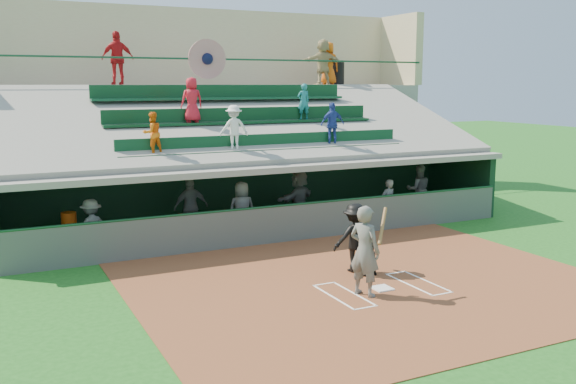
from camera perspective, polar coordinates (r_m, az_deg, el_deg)
name	(u,v)px	position (r m, az deg, el deg)	size (l,w,h in m)	color
ground	(382,290)	(15.08, 8.34, -8.59)	(100.00, 100.00, 0.00)	#1A5818
dirt_slab	(370,283)	(15.47, 7.29, -8.05)	(11.00, 9.00, 0.02)	brown
home_plate	(382,288)	(15.07, 8.34, -8.46)	(0.43, 0.43, 0.03)	white
batters_box_chalk	(382,289)	(15.08, 8.34, -8.50)	(2.65, 1.85, 0.01)	white
dugout_floor	(263,229)	(20.78, -2.20, -3.34)	(16.00, 3.50, 0.04)	gray
concourse_slab	(197,142)	(26.68, -8.11, 4.42)	(20.00, 3.00, 4.60)	gray
grandstand	(222,150)	(23.86, -5.90, 3.77)	(20.40, 10.40, 7.80)	#515651
batter_at_plate	(365,251)	(14.32, 6.85, -5.19)	(1.00, 0.88, 2.04)	#51544F
catcher	(367,252)	(15.89, 6.99, -5.32)	(0.57, 0.45, 1.18)	black
home_umpire	(355,238)	(16.15, 5.97, -4.05)	(1.12, 0.64, 1.73)	black
dugout_bench	(245,216)	(21.81, -3.84, -2.12)	(14.00, 0.42, 0.42)	olive
white_table	(71,239)	(18.94, -18.70, -3.99)	(0.80, 0.60, 0.70)	silver
water_cooler	(69,220)	(18.81, -18.90, -2.35)	(0.42, 0.42, 0.42)	#DE4E0D
dugout_player_a	(92,228)	(18.21, -17.06, -3.04)	(1.01, 0.58, 1.57)	#5A5D58
dugout_player_b	(191,207)	(19.82, -8.62, -1.32)	(1.07, 0.45, 1.83)	#5D5F5A
dugout_player_c	(242,210)	(19.52, -4.12, -1.57)	(0.84, 0.55, 1.72)	#575954
dugout_player_d	(299,199)	(20.67, 0.98, -0.65)	(1.77, 0.56, 1.91)	#50534E
dugout_player_e	(388,203)	(21.32, 8.88, -0.94)	(0.56, 0.37, 1.55)	#535550
dugout_player_f	(419,189)	(23.43, 11.53, 0.23)	(0.87, 0.68, 1.78)	#5E615B
trash_bin	(337,74)	(29.06, 4.35, 10.44)	(0.66, 0.66, 1.00)	black
concourse_staff_a	(118,58)	(25.29, -14.91, 11.41)	(1.18, 0.49, 2.01)	#B61417
concourse_staff_b	(329,64)	(28.22, 3.62, 11.32)	(0.89, 0.58, 1.83)	#CF530C
concourse_staff_c	(323,62)	(27.78, 3.12, 11.46)	(1.79, 0.57, 1.93)	tan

